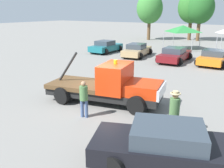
{
  "coord_description": "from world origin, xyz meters",
  "views": [
    {
      "loc": [
        6.96,
        -9.96,
        4.56
      ],
      "look_at": [
        0.5,
        0.0,
        1.05
      ],
      "focal_mm": 40.0,
      "sensor_mm": 36.0,
      "label": 1
    }
  ],
  "objects_px": {
    "tree_center": "(150,8)",
    "parked_car_tan": "(137,50)",
    "parked_car_teal": "(106,47)",
    "canopy_tent_green": "(183,29)",
    "parked_car_maroon": "(175,55)",
    "person_at_hood": "(84,97)",
    "tree_right": "(192,7)",
    "tow_truck": "(110,86)",
    "person_near_truck": "(174,109)",
    "parked_car_orange": "(214,57)",
    "tree_left": "(200,8)",
    "foreground_car": "(174,147)"
  },
  "relations": [
    {
      "from": "person_near_truck",
      "to": "parked_car_teal",
      "type": "xyz_separation_m",
      "value": [
        -13.13,
        14.69,
        -0.38
      ]
    },
    {
      "from": "person_near_truck",
      "to": "person_at_hood",
      "type": "relative_size",
      "value": 1.06
    },
    {
      "from": "parked_car_maroon",
      "to": "tree_center",
      "type": "xyz_separation_m",
      "value": [
        -9.65,
        15.1,
        4.22
      ]
    },
    {
      "from": "parked_car_tan",
      "to": "tree_center",
      "type": "height_order",
      "value": "tree_center"
    },
    {
      "from": "person_at_hood",
      "to": "parked_car_orange",
      "type": "bearing_deg",
      "value": 155.02
    },
    {
      "from": "parked_car_tan",
      "to": "tree_left",
      "type": "height_order",
      "value": "tree_left"
    },
    {
      "from": "canopy_tent_green",
      "to": "person_near_truck",
      "type": "bearing_deg",
      "value": -72.8
    },
    {
      "from": "parked_car_orange",
      "to": "tree_right",
      "type": "distance_m",
      "value": 19.99
    },
    {
      "from": "tow_truck",
      "to": "tree_center",
      "type": "relative_size",
      "value": 0.85
    },
    {
      "from": "canopy_tent_green",
      "to": "tree_right",
      "type": "relative_size",
      "value": 0.47
    },
    {
      "from": "foreground_car",
      "to": "person_at_hood",
      "type": "relative_size",
      "value": 3.23
    },
    {
      "from": "person_at_hood",
      "to": "parked_car_tan",
      "type": "bearing_deg",
      "value": -176.66
    },
    {
      "from": "person_near_truck",
      "to": "parked_car_tan",
      "type": "height_order",
      "value": "person_near_truck"
    },
    {
      "from": "person_near_truck",
      "to": "parked_car_maroon",
      "type": "height_order",
      "value": "person_near_truck"
    },
    {
      "from": "person_near_truck",
      "to": "tree_right",
      "type": "bearing_deg",
      "value": 136.14
    },
    {
      "from": "person_at_hood",
      "to": "canopy_tent_green",
      "type": "xyz_separation_m",
      "value": [
        -2.93,
        22.52,
        1.49
      ]
    },
    {
      "from": "parked_car_maroon",
      "to": "tree_right",
      "type": "distance_m",
      "value": 19.46
    },
    {
      "from": "parked_car_orange",
      "to": "tree_right",
      "type": "bearing_deg",
      "value": 23.37
    },
    {
      "from": "tree_left",
      "to": "tree_right",
      "type": "bearing_deg",
      "value": 158.26
    },
    {
      "from": "parked_car_maroon",
      "to": "tree_right",
      "type": "relative_size",
      "value": 0.64
    },
    {
      "from": "foreground_car",
      "to": "parked_car_teal",
      "type": "xyz_separation_m",
      "value": [
        -13.83,
        16.66,
        -0.0
      ]
    },
    {
      "from": "tree_center",
      "to": "tree_right",
      "type": "distance_m",
      "value": 6.51
    },
    {
      "from": "foreground_car",
      "to": "person_at_hood",
      "type": "xyz_separation_m",
      "value": [
        -4.57,
        1.41,
        0.31
      ]
    },
    {
      "from": "parked_car_teal",
      "to": "tree_center",
      "type": "height_order",
      "value": "tree_center"
    },
    {
      "from": "parked_car_teal",
      "to": "canopy_tent_green",
      "type": "bearing_deg",
      "value": -41.36
    },
    {
      "from": "tow_truck",
      "to": "person_near_truck",
      "type": "height_order",
      "value": "tow_truck"
    },
    {
      "from": "parked_car_teal",
      "to": "parked_car_maroon",
      "type": "relative_size",
      "value": 0.89
    },
    {
      "from": "parked_car_tan",
      "to": "parked_car_orange",
      "type": "height_order",
      "value": "same"
    },
    {
      "from": "parked_car_maroon",
      "to": "tree_center",
      "type": "height_order",
      "value": "tree_center"
    },
    {
      "from": "person_at_hood",
      "to": "tree_center",
      "type": "xyz_separation_m",
      "value": [
        -10.59,
        29.41,
        3.91
      ]
    },
    {
      "from": "parked_car_orange",
      "to": "tree_center",
      "type": "bearing_deg",
      "value": 42.55
    },
    {
      "from": "person_at_hood",
      "to": "tree_right",
      "type": "distance_m",
      "value": 33.46
    },
    {
      "from": "tree_center",
      "to": "parked_car_tan",
      "type": "bearing_deg",
      "value": -69.43
    },
    {
      "from": "person_at_hood",
      "to": "parked_car_maroon",
      "type": "relative_size",
      "value": 0.34
    },
    {
      "from": "parked_car_teal",
      "to": "tree_right",
      "type": "bearing_deg",
      "value": -13.79
    },
    {
      "from": "tow_truck",
      "to": "person_at_hood",
      "type": "height_order",
      "value": "tow_truck"
    },
    {
      "from": "parked_car_teal",
      "to": "parked_car_tan",
      "type": "xyz_separation_m",
      "value": [
        4.14,
        -0.41,
        -0.0
      ]
    },
    {
      "from": "foreground_car",
      "to": "parked_car_teal",
      "type": "distance_m",
      "value": 21.66
    },
    {
      "from": "person_near_truck",
      "to": "tree_center",
      "type": "xyz_separation_m",
      "value": [
        -14.46,
        28.85,
        3.83
      ]
    },
    {
      "from": "parked_car_maroon",
      "to": "parked_car_orange",
      "type": "distance_m",
      "value": 3.4
    },
    {
      "from": "foreground_car",
      "to": "parked_car_tan",
      "type": "height_order",
      "value": "same"
    },
    {
      "from": "person_near_truck",
      "to": "parked_car_maroon",
      "type": "xyz_separation_m",
      "value": [
        -4.81,
        13.75,
        -0.38
      ]
    },
    {
      "from": "tree_center",
      "to": "tree_left",
      "type": "bearing_deg",
      "value": 21.86
    },
    {
      "from": "parked_car_teal",
      "to": "person_at_hood",
      "type": "bearing_deg",
      "value": -149.02
    },
    {
      "from": "person_at_hood",
      "to": "canopy_tent_green",
      "type": "bearing_deg",
      "value": 171.72
    },
    {
      "from": "tow_truck",
      "to": "tree_left",
      "type": "distance_m",
      "value": 30.6
    },
    {
      "from": "person_near_truck",
      "to": "foreground_car",
      "type": "bearing_deg",
      "value": -39.63
    },
    {
      "from": "person_at_hood",
      "to": "canopy_tent_green",
      "type": "height_order",
      "value": "canopy_tent_green"
    },
    {
      "from": "foreground_car",
      "to": "canopy_tent_green",
      "type": "bearing_deg",
      "value": 86.24
    },
    {
      "from": "parked_car_teal",
      "to": "parked_car_maroon",
      "type": "bearing_deg",
      "value": -96.77
    }
  ]
}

